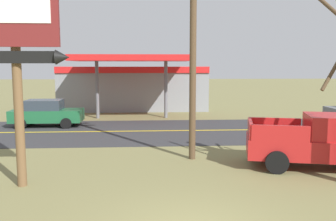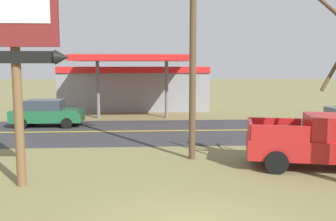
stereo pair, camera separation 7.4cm
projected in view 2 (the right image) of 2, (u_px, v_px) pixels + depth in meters
road_asphalt at (163, 131)px, 20.95m from camera, size 140.00×8.00×0.02m
road_centre_line at (163, 131)px, 20.95m from camera, size 126.00×0.20×0.01m
motel_sign at (16, 39)px, 10.85m from camera, size 2.95×0.54×6.54m
utility_pole at (193, 34)px, 14.19m from camera, size 1.68×0.26×9.27m
gas_station at (135, 86)px, 31.50m from camera, size 12.00×11.50×4.40m
pickup_red_parked_on_lawn at (322, 142)px, 13.32m from camera, size 5.52×3.14×1.96m
car_green_mid_lane at (47, 113)px, 22.43m from camera, size 4.20×2.00×1.64m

